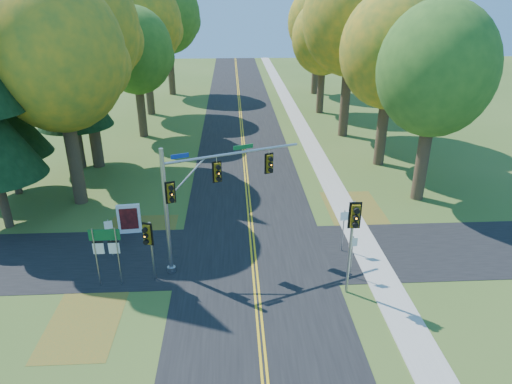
{
  "coord_description": "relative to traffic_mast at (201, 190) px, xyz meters",
  "views": [
    {
      "loc": [
        -1.0,
        -19.0,
        12.99
      ],
      "look_at": [
        0.2,
        3.08,
        3.2
      ],
      "focal_mm": 32.0,
      "sensor_mm": 36.0,
      "label": 1
    }
  ],
  "objects": [
    {
      "name": "leaf_patch_w_near",
      "position": [
        -3.96,
        2.77,
        -4.19
      ],
      "size": [
        4.0,
        6.0,
        0.0
      ],
      "primitive_type": "cube",
      "color": "brown",
      "rests_on": "ground"
    },
    {
      "name": "reg_sign_e_north",
      "position": [
        7.36,
        0.91,
        -2.52
      ],
      "size": [
        0.47,
        0.1,
        2.45
      ],
      "rotation": [
        0.0,
        0.0,
        0.15
      ],
      "color": "gray",
      "rests_on": "ground"
    },
    {
      "name": "reg_sign_e_south",
      "position": [
        7.22,
        -1.52,
        -2.65
      ],
      "size": [
        0.43,
        0.11,
        2.26
      ],
      "rotation": [
        0.0,
        0.0,
        0.19
      ],
      "color": "gray",
      "rests_on": "ground"
    },
    {
      "name": "road_cross",
      "position": [
        2.54,
        0.77,
        -4.19
      ],
      "size": [
        60.0,
        6.0,
        0.02
      ],
      "primitive_type": "cube",
      "color": "black",
      "rests_on": "ground"
    },
    {
      "name": "pine_c",
      "position": [
        -10.46,
        14.77,
        5.49
      ],
      "size": [
        5.6,
        5.6,
        20.56
      ],
      "color": "#38281C",
      "rests_on": "ground"
    },
    {
      "name": "tree_e_c",
      "position": [
        12.42,
        22.46,
        6.46
      ],
      "size": [
        8.8,
        8.8,
        15.79
      ],
      "color": "#38281C",
      "rests_on": "ground"
    },
    {
      "name": "tree_w_a",
      "position": [
        -8.59,
        8.15,
        5.29
      ],
      "size": [
        8.0,
        8.0,
        14.15
      ],
      "color": "#38281C",
      "rests_on": "ground"
    },
    {
      "name": "road_main",
      "position": [
        2.54,
        -1.23,
        -4.19
      ],
      "size": [
        8.0,
        160.0,
        0.02
      ],
      "primitive_type": "cube",
      "color": "black",
      "rests_on": "ground"
    },
    {
      "name": "tree_e_e",
      "position": [
        13.01,
        42.35,
        4.99
      ],
      "size": [
        7.8,
        7.8,
        13.74
      ],
      "color": "#38281C",
      "rests_on": "ground"
    },
    {
      "name": "reg_sign_w",
      "position": [
        -4.97,
        1.02,
        -2.71
      ],
      "size": [
        0.41,
        0.15,
        2.18
      ],
      "rotation": [
        0.0,
        0.0,
        0.29
      ],
      "color": "gray",
      "rests_on": "ground"
    },
    {
      "name": "sidewalk_east",
      "position": [
        8.74,
        -1.23,
        -4.17
      ],
      "size": [
        1.6,
        160.0,
        0.06
      ],
      "primitive_type": "cube",
      "color": "#9E998E",
      "rests_on": "ground"
    },
    {
      "name": "tree_w_e",
      "position": [
        -6.39,
        42.86,
        5.87
      ],
      "size": [
        8.4,
        8.4,
        14.97
      ],
      "color": "#38281C",
      "rests_on": "ground"
    },
    {
      "name": "ped_signal_pole",
      "position": [
        -2.47,
        -1.42,
        -1.8
      ],
      "size": [
        0.49,
        0.59,
        3.22
      ],
      "rotation": [
        0.0,
        0.0,
        -0.36
      ],
      "color": "gray",
      "rests_on": "ground"
    },
    {
      "name": "centerline_right",
      "position": [
        2.64,
        -1.23,
        -4.17
      ],
      "size": [
        0.1,
        160.0,
        0.01
      ],
      "primitive_type": "cube",
      "color": "gold",
      "rests_on": "road_main"
    },
    {
      "name": "tree_e_d",
      "position": [
        11.8,
        31.64,
        4.04
      ],
      "size": [
        7.0,
        7.0,
        12.32
      ],
      "color": "#38281C",
      "rests_on": "ground"
    },
    {
      "name": "leaf_patch_e",
      "position": [
        9.34,
        4.77,
        -4.19
      ],
      "size": [
        3.5,
        8.0,
        0.0
      ],
      "primitive_type": "cube",
      "color": "brown",
      "rests_on": "ground"
    },
    {
      "name": "east_signal_pole",
      "position": [
        6.73,
        -2.96,
        -0.58
      ],
      "size": [
        0.55,
        0.64,
        4.77
      ],
      "rotation": [
        0.0,
        0.0,
        -0.04
      ],
      "color": "#979CA0",
      "rests_on": "ground"
    },
    {
      "name": "tree_e_b",
      "position": [
        13.51,
        14.35,
        4.7
      ],
      "size": [
        7.6,
        7.6,
        13.33
      ],
      "color": "#38281C",
      "rests_on": "ground"
    },
    {
      "name": "traffic_mast",
      "position": [
        0.0,
        0.0,
        0.0
      ],
      "size": [
        6.73,
        3.0,
        6.53
      ],
      "rotation": [
        0.0,
        0.0,
        0.38
      ],
      "color": "#989BA0",
      "rests_on": "ground"
    },
    {
      "name": "tree_w_c",
      "position": [
        -7.0,
        23.24,
        3.74
      ],
      "size": [
        6.8,
        6.8,
        11.91
      ],
      "color": "#38281C",
      "rests_on": "ground"
    },
    {
      "name": "route_sign_cluster",
      "position": [
        -4.44,
        -1.56,
        -2.03
      ],
      "size": [
        1.44,
        0.09,
        3.08
      ],
      "rotation": [
        0.0,
        0.0,
        -0.0
      ],
      "color": "gray",
      "rests_on": "ground"
    },
    {
      "name": "tree_w_b",
      "position": [
        -9.18,
        15.06,
        6.17
      ],
      "size": [
        8.6,
        8.6,
        15.38
      ],
      "color": "#38281C",
      "rests_on": "ground"
    },
    {
      "name": "tree_w_d",
      "position": [
        -7.59,
        31.95,
        5.58
      ],
      "size": [
        8.2,
        8.2,
        14.56
      ],
      "color": "#38281C",
      "rests_on": "ground"
    },
    {
      "name": "ground",
      "position": [
        2.54,
        -1.23,
        -4.2
      ],
      "size": [
        160.0,
        160.0,
        0.0
      ],
      "primitive_type": "plane",
      "color": "#36551E",
      "rests_on": "ground"
    },
    {
      "name": "centerline_left",
      "position": [
        2.44,
        -1.23,
        -4.17
      ],
      "size": [
        0.1,
        160.0,
        0.01
      ],
      "primitive_type": "cube",
      "color": "gold",
      "rests_on": "road_main"
    },
    {
      "name": "leaf_patch_w_far",
      "position": [
        -4.96,
        -4.23,
        -4.19
      ],
      "size": [
        3.0,
        5.0,
        0.0
      ],
      "primitive_type": "cube",
      "color": "brown",
      "rests_on": "ground"
    },
    {
      "name": "info_kiosk",
      "position": [
        -4.52,
        3.57,
        -3.29
      ],
      "size": [
        1.33,
        0.32,
        1.82
      ],
      "rotation": [
        0.0,
        0.0,
        0.1
      ],
      "color": "white",
      "rests_on": "ground"
    },
    {
      "name": "tree_e_a",
      "position": [
        14.1,
        7.54,
        4.33
      ],
      "size": [
        7.2,
        7.2,
        12.73
      ],
      "color": "#38281C",
      "rests_on": "ground"
    }
  ]
}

